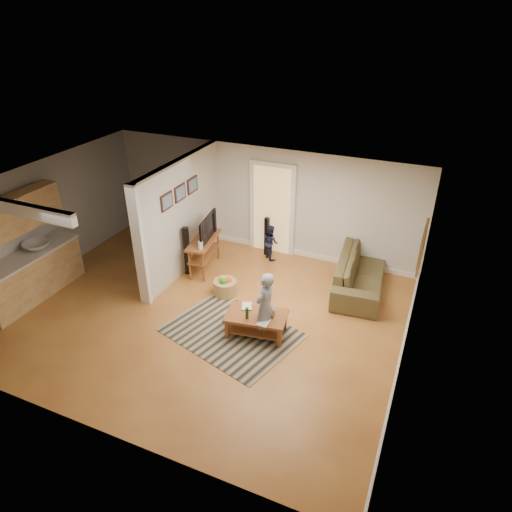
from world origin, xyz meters
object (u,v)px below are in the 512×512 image
Objects in this scene: speaker_right at (267,236)px; coffee_table at (257,319)px; sofa at (359,285)px; speaker_left at (187,251)px; tv_console at (204,242)px; toddler at (270,258)px; child at (265,336)px; toy_basket at (225,287)px.

coffee_table is at bearing -59.46° from speaker_right.
sofa is 2.73m from coffee_table.
speaker_right is (1.26, 1.50, -0.09)m from speaker_left.
speaker_left is at bearing 149.09° from coffee_table.
sofa is 3.78m from speaker_left.
speaker_right is (1.00, 1.19, -0.21)m from tv_console.
sofa is 2.86× the size of toddler.
child is at bearing -43.60° from speaker_left.
speaker_right is at bearing 72.50° from sofa.
coffee_table is 1.22× the size of speaker_right.
sofa is at bearing -0.37° from speaker_right.
sofa is 1.90× the size of tv_console.
tv_console is (-3.34, -0.69, 0.68)m from sofa.
speaker_left reaches higher than child.
coffee_table is 1.03× the size of speaker_left.
sofa is at bearing -149.16° from toddler.
sofa is 2.50× the size of speaker_right.
speaker_left is (-3.60, -1.00, 0.56)m from sofa.
child is 2.89m from toddler.
coffee_table reaches higher than sofa.
child is (1.12, -2.85, -0.48)m from speaker_right.
speaker_right is 1.14× the size of toddler.
coffee_table is at bearing -49.30° from tv_console.
speaker_left is 2.79m from child.
sofa is at bearing 2.31° from tv_console.
toy_basket is (1.12, -0.42, -0.39)m from speaker_left.
toy_basket is at bearing 121.28° from toddler.
toddler is (-0.82, 2.71, -0.33)m from coffee_table.
toddler is at bearing -147.80° from child.
toddler is (-0.97, 2.72, 0.00)m from child.
speaker_right is 1.95m from toy_basket.
speaker_left is at bearing -106.98° from child.
speaker_left reaches higher than toddler.
tv_console is at bearing -115.58° from child.
sofa is at bearing 165.15° from child.
sofa is 2.22m from toddler.
child is (2.38, -1.35, -0.56)m from speaker_left.
toddler reaches higher than sofa.
child reaches higher than toy_basket.
toddler is (1.41, 1.37, -0.56)m from speaker_left.
speaker_left is 1.26m from toy_basket.
toddler is (0.29, 1.79, -0.18)m from toy_basket.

